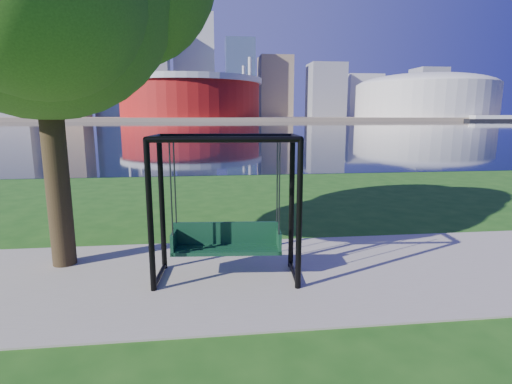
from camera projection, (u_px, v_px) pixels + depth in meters
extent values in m
plane|color=#1E5114|center=(249.00, 265.00, 7.80)|extent=(900.00, 900.00, 0.00)
cube|color=#9E937F|center=(252.00, 275.00, 7.31)|extent=(120.00, 4.00, 0.03)
cube|color=black|center=(210.00, 127.00, 107.26)|extent=(900.00, 180.00, 0.02)
cube|color=#937F60|center=(208.00, 118.00, 305.99)|extent=(900.00, 228.00, 2.00)
cylinder|color=maroon|center=(191.00, 98.00, 233.33)|extent=(80.00, 80.00, 22.00)
cylinder|color=silver|center=(190.00, 81.00, 231.54)|extent=(83.00, 83.00, 3.00)
cylinder|color=silver|center=(244.00, 92.00, 254.79)|extent=(2.00, 2.00, 32.00)
cylinder|color=silver|center=(138.00, 91.00, 247.04)|extent=(2.00, 2.00, 32.00)
cylinder|color=silver|center=(126.00, 87.00, 209.99)|extent=(2.00, 2.00, 32.00)
cylinder|color=silver|center=(250.00, 88.00, 217.74)|extent=(2.00, 2.00, 32.00)
cylinder|color=beige|center=(424.00, 101.00, 250.59)|extent=(84.00, 84.00, 20.00)
ellipsoid|color=beige|center=(425.00, 86.00, 248.90)|extent=(84.00, 84.00, 15.12)
cube|color=gray|center=(12.00, 73.00, 287.40)|extent=(28.00, 28.00, 62.00)
cube|color=#998466|center=(63.00, 53.00, 279.92)|extent=(26.00, 26.00, 88.00)
cube|color=slate|center=(115.00, 54.00, 307.17)|extent=(30.00, 24.00, 95.00)
cube|color=gray|center=(152.00, 67.00, 293.36)|extent=(24.00, 24.00, 72.00)
cube|color=silver|center=(195.00, 67.00, 325.39)|extent=(32.00, 28.00, 80.00)
cube|color=slate|center=(240.00, 79.00, 307.20)|extent=(22.00, 22.00, 58.00)
cube|color=#998466|center=(275.00, 87.00, 326.30)|extent=(26.00, 26.00, 48.00)
cube|color=gray|center=(326.00, 90.00, 321.82)|extent=(28.00, 24.00, 42.00)
cube|color=silver|center=(362.00, 96.00, 351.47)|extent=(30.00, 26.00, 36.00)
cube|color=gray|center=(427.00, 93.00, 337.48)|extent=(24.00, 24.00, 40.00)
cube|color=#998466|center=(460.00, 99.00, 357.57)|extent=(26.00, 26.00, 32.00)
cylinder|color=black|center=(150.00, 219.00, 6.39)|extent=(0.11, 0.11, 2.52)
cylinder|color=black|center=(299.00, 217.00, 6.48)|extent=(0.11, 0.11, 2.52)
cylinder|color=black|center=(162.00, 205.00, 7.36)|extent=(0.11, 0.11, 2.52)
cylinder|color=black|center=(292.00, 204.00, 7.45)|extent=(0.11, 0.11, 2.52)
cylinder|color=black|center=(224.00, 139.00, 6.20)|extent=(2.41, 0.29, 0.10)
cylinder|color=black|center=(226.00, 136.00, 7.17)|extent=(2.41, 0.29, 0.10)
cylinder|color=black|center=(153.00, 138.00, 6.64)|extent=(0.18, 0.99, 0.10)
cylinder|color=black|center=(160.00, 275.00, 7.10)|extent=(0.16, 0.99, 0.08)
cylinder|color=black|center=(296.00, 138.00, 6.73)|extent=(0.18, 0.99, 0.10)
cylinder|color=black|center=(294.00, 273.00, 7.19)|extent=(0.16, 0.99, 0.08)
cube|color=black|center=(227.00, 250.00, 7.06)|extent=(1.95, 0.65, 0.07)
cube|color=black|center=(227.00, 233.00, 7.22)|extent=(1.91, 0.21, 0.42)
cube|color=black|center=(174.00, 242.00, 6.99)|extent=(0.09, 0.49, 0.37)
cube|color=black|center=(279.00, 241.00, 7.06)|extent=(0.09, 0.49, 0.37)
cylinder|color=#343439|center=(171.00, 190.00, 6.61)|extent=(0.03, 0.03, 1.59)
cylinder|color=#343439|center=(279.00, 189.00, 6.68)|extent=(0.03, 0.03, 1.59)
cylinder|color=#343439|center=(175.00, 186.00, 7.01)|extent=(0.03, 0.03, 1.59)
cylinder|color=#343439|center=(277.00, 185.00, 7.08)|extent=(0.03, 0.03, 1.59)
cylinder|color=black|center=(55.00, 153.00, 7.40)|extent=(0.44, 0.44, 4.38)
cube|color=black|center=(496.00, 120.00, 208.60)|extent=(32.76, 12.15, 1.28)
cube|color=silver|center=(497.00, 117.00, 208.29)|extent=(26.22, 9.83, 1.92)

